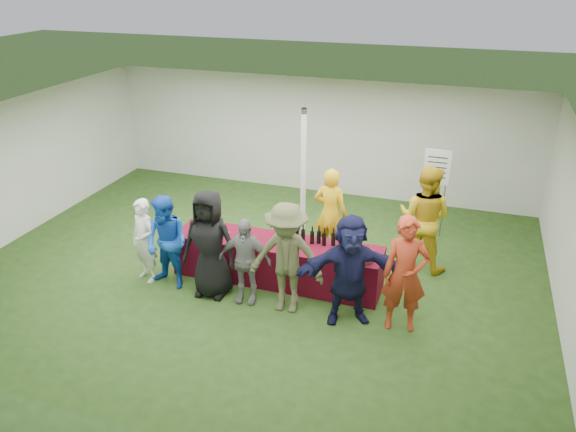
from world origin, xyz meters
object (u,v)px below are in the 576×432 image
(serving_table, at_px, (277,261))
(customer_1, at_px, (167,243))
(staff_pourer, at_px, (330,213))
(customer_5, at_px, (350,270))
(customer_3, at_px, (245,261))
(dump_bucket, at_px, (365,257))
(customer_6, at_px, (405,275))
(staff_back, at_px, (424,218))
(customer_2, at_px, (210,244))
(wine_list_sign, at_px, (436,174))
(customer_4, at_px, (286,259))
(customer_0, at_px, (144,241))

(serving_table, distance_m, customer_1, 1.88)
(staff_pourer, height_order, customer_5, customer_5)
(staff_pourer, distance_m, customer_3, 2.12)
(dump_bucket, distance_m, customer_6, 0.84)
(staff_back, height_order, customer_2, staff_back)
(customer_2, bearing_deg, wine_list_sign, 44.16)
(customer_1, distance_m, customer_3, 1.40)
(serving_table, relative_size, customer_6, 1.97)
(customer_4, distance_m, customer_6, 1.80)
(customer_1, bearing_deg, customer_6, 12.54)
(serving_table, xyz_separation_m, customer_4, (0.44, -0.80, 0.54))
(dump_bucket, distance_m, customer_1, 3.26)
(dump_bucket, xyz_separation_m, staff_back, (0.75, 1.49, 0.13))
(customer_4, bearing_deg, customer_1, 176.10)
(dump_bucket, bearing_deg, wine_list_sign, 74.46)
(dump_bucket, height_order, customer_6, customer_6)
(customer_2, xyz_separation_m, customer_3, (0.61, -0.02, -0.19))
(customer_2, xyz_separation_m, customer_4, (1.33, -0.06, -0.00))
(dump_bucket, distance_m, customer_2, 2.49)
(customer_0, xyz_separation_m, customer_1, (0.48, -0.06, 0.07))
(customer_5, bearing_deg, wine_list_sign, 52.49)
(serving_table, xyz_separation_m, customer_3, (-0.27, -0.76, 0.36))
(staff_back, height_order, customer_6, staff_back)
(customer_4, height_order, customer_6, customer_4)
(customer_2, bearing_deg, customer_4, -4.79)
(customer_1, xyz_separation_m, customer_6, (3.91, 0.04, 0.10))
(customer_3, xyz_separation_m, customer_4, (0.71, -0.04, 0.18))
(staff_pourer, height_order, customer_4, customer_4)
(serving_table, height_order, customer_5, customer_5)
(dump_bucket, bearing_deg, customer_3, -163.39)
(customer_1, bearing_deg, customer_4, 10.43)
(wine_list_sign, height_order, customer_6, customer_6)
(customer_1, height_order, customer_3, customer_1)
(customer_1, height_order, customer_2, customer_2)
(staff_back, bearing_deg, staff_pourer, 16.73)
(staff_pourer, xyz_separation_m, customer_4, (-0.19, -1.95, 0.05))
(staff_pourer, distance_m, customer_6, 2.45)
(serving_table, bearing_deg, customer_2, -140.09)
(serving_table, relative_size, staff_pourer, 2.07)
(customer_0, bearing_deg, customer_4, 21.33)
(staff_pourer, bearing_deg, staff_back, -169.67)
(wine_list_sign, xyz_separation_m, customer_6, (-0.11, -3.35, -0.40))
(customer_3, relative_size, customer_6, 0.80)
(serving_table, distance_m, customer_2, 1.28)
(staff_pourer, bearing_deg, customer_4, 90.24)
(staff_pourer, xyz_separation_m, staff_back, (1.67, 0.13, 0.10))
(serving_table, bearing_deg, staff_pourer, 60.95)
(wine_list_sign, height_order, staff_pourer, wine_list_sign)
(customer_0, bearing_deg, staff_back, 47.67)
(serving_table, xyz_separation_m, wine_list_sign, (2.35, 2.64, 0.94))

